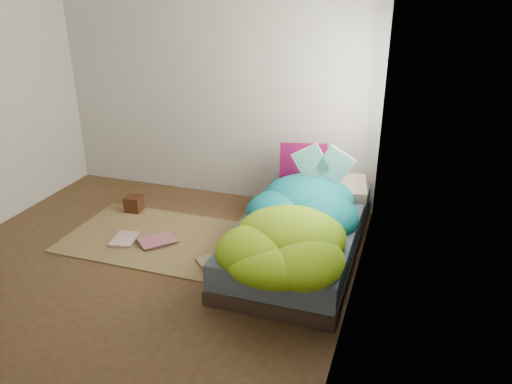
% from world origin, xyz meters
% --- Properties ---
extents(ground, '(3.50, 3.50, 0.00)m').
position_xyz_m(ground, '(0.00, 0.00, 0.00)').
color(ground, '#44291A').
rests_on(ground, ground).
extents(room_walls, '(3.54, 3.54, 2.62)m').
position_xyz_m(room_walls, '(0.01, 0.01, 1.63)').
color(room_walls, silver).
rests_on(room_walls, ground).
extents(bed, '(1.00, 2.00, 0.34)m').
position_xyz_m(bed, '(1.22, 0.72, 0.17)').
color(bed, '#33261C').
rests_on(bed, ground).
extents(duvet, '(0.96, 1.84, 0.34)m').
position_xyz_m(duvet, '(1.22, 0.50, 0.51)').
color(duvet, '#086A7E').
rests_on(duvet, bed).
extents(rug, '(1.60, 1.10, 0.01)m').
position_xyz_m(rug, '(-0.15, 0.55, 0.01)').
color(rug, brown).
rests_on(rug, ground).
extents(pillow_floral, '(0.65, 0.47, 0.13)m').
position_xyz_m(pillow_floral, '(1.40, 1.32, 0.41)').
color(pillow_floral, beige).
rests_on(pillow_floral, bed).
extents(pillow_magenta, '(0.48, 0.24, 0.46)m').
position_xyz_m(pillow_magenta, '(1.07, 1.39, 0.57)').
color(pillow_magenta, '#430428').
rests_on(pillow_magenta, bed).
extents(open_book, '(0.45, 0.11, 0.27)m').
position_xyz_m(open_book, '(1.32, 1.11, 0.82)').
color(open_book, green).
rests_on(open_book, duvet).
extents(wooden_box, '(0.18, 0.18, 0.16)m').
position_xyz_m(wooden_box, '(-0.63, 1.00, 0.09)').
color(wooden_box, '#33160B').
rests_on(wooden_box, rug).
extents(floor_book_a, '(0.26, 0.32, 0.02)m').
position_xyz_m(floor_book_a, '(-0.48, 0.38, 0.02)').
color(floor_book_a, silver).
rests_on(floor_book_a, rug).
extents(floor_book_b, '(0.40, 0.41, 0.03)m').
position_xyz_m(floor_book_b, '(-0.15, 0.55, 0.03)').
color(floor_book_b, '#C77280').
rests_on(floor_book_b, rug).
extents(floor_book_c, '(0.38, 0.38, 0.02)m').
position_xyz_m(floor_book_c, '(0.51, 0.18, 0.02)').
color(floor_book_c, '#C6B982').
rests_on(floor_book_c, rug).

